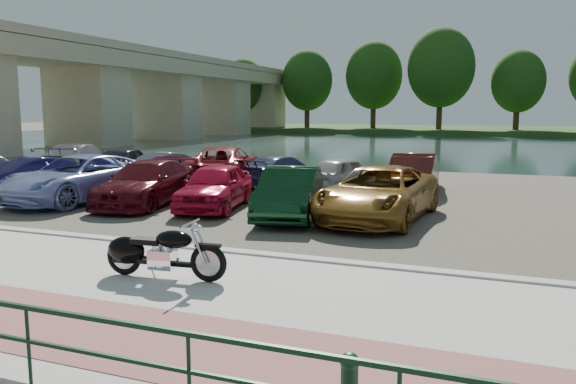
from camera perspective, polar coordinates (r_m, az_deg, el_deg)
name	(u,v)px	position (r m, az deg, el deg)	size (l,w,h in m)	color
ground	(209,287)	(10.09, -7.99, -9.50)	(200.00, 200.00, 0.00)	#595447
promenade	(179,302)	(9.26, -11.05, -10.90)	(60.00, 6.00, 0.10)	#B7B4AC
pink_path	(118,333)	(8.09, -16.84, -13.59)	(60.00, 2.00, 0.01)	#945553
kerb	(256,255)	(11.78, -3.27, -6.44)	(60.00, 0.30, 0.14)	#B7B4AC
parking_lot	(360,196)	(20.17, 7.28, -0.41)	(60.00, 18.00, 0.04)	#3F3A33
river	(443,147)	(48.70, 15.46, 4.46)	(120.00, 40.00, 0.00)	#1A302B
far_bank	(467,130)	(80.56, 17.73, 6.02)	(120.00, 24.00, 0.60)	#294A1A
bridge	(162,85)	(59.29, -12.72, 10.54)	(7.00, 56.00, 8.55)	tan
railing	(27,325)	(6.82, -24.99, -12.12)	(24.04, 0.05, 0.90)	#15311F
far_trees	(504,73)	(74.30, 21.11, 11.24)	(70.25, 10.68, 12.52)	#342413
motorcycle	(154,252)	(10.34, -13.44, -5.97)	(2.33, 0.75, 1.05)	black
car_1	(27,177)	(21.92, -24.97, 1.40)	(1.43, 4.09, 1.35)	#191644
car_2	(79,178)	(19.95, -20.45, 1.32)	(2.56, 5.55, 1.54)	#94A0D8
car_3	(146,183)	(18.59, -14.19, 0.89)	(1.96, 4.82, 1.40)	#4E0B14
car_4	(215,186)	(17.42, -7.43, 0.58)	(1.65, 4.11, 1.40)	#B10B2F
car_5	(290,193)	(15.87, 0.20, -0.06)	(1.51, 4.32, 1.42)	#0E3318
car_6	(379,193)	(15.75, 9.18, -0.12)	(2.46, 5.35, 1.49)	olive
car_7	(79,160)	(27.43, -20.45, 3.09)	(2.14, 5.27, 1.53)	gray
car_8	(126,162)	(26.12, -16.11, 2.94)	(1.69, 4.19, 1.43)	black
car_9	(173,167)	(24.43, -11.65, 2.53)	(1.32, 3.79, 1.25)	slate
car_10	(224,165)	(23.45, -6.54, 2.76)	(2.54, 5.51, 1.53)	maroon
car_11	(282,171)	(22.41, -0.66, 2.17)	(1.72, 4.23, 1.23)	navy
car_12	(344,174)	(21.32, 5.69, 1.88)	(1.52, 3.77, 1.28)	#AAAAA5
car_13	(415,172)	(21.67, 12.79, 2.03)	(1.53, 4.38, 1.44)	#511915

